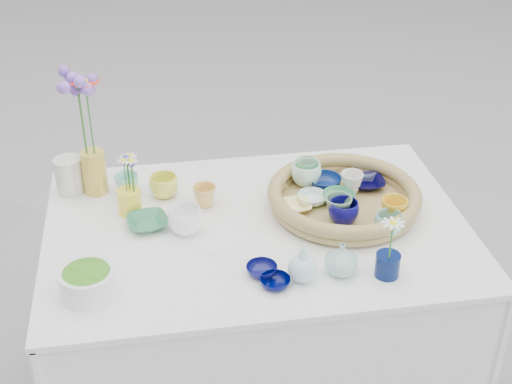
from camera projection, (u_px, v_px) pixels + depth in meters
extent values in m
imported|color=navy|center=(325.00, 182.00, 2.29)|extent=(0.11, 0.11, 0.03)
imported|color=black|center=(367.00, 183.00, 2.29)|extent=(0.11, 0.11, 0.03)
imported|color=gold|center=(394.00, 210.00, 2.11)|extent=(0.09, 0.09, 0.07)
imported|color=#449867|center=(339.00, 198.00, 2.21)|extent=(0.11, 0.11, 0.03)
imported|color=#638F67|center=(338.00, 208.00, 2.12)|extent=(0.10, 0.10, 0.07)
imported|color=silver|center=(312.00, 199.00, 2.20)|extent=(0.12, 0.12, 0.03)
imported|color=#C7F7DD|center=(306.00, 174.00, 2.29)|extent=(0.10, 0.10, 0.08)
imported|color=silver|center=(352.00, 183.00, 2.25)|extent=(0.08, 0.08, 0.07)
imported|color=#B0D3F7|center=(364.00, 172.00, 2.35)|extent=(0.10, 0.10, 0.03)
imported|color=#0B085E|center=(344.00, 212.00, 2.10)|extent=(0.12, 0.12, 0.07)
imported|color=#FFEC89|center=(297.00, 206.00, 2.17)|extent=(0.09, 0.09, 0.02)
imported|color=#84C2AB|center=(389.00, 224.00, 2.05)|extent=(0.09, 0.09, 0.07)
imported|color=#55A76B|center=(306.00, 169.00, 2.33)|extent=(0.09, 0.09, 0.06)
imported|color=#E3E04C|center=(164.00, 186.00, 2.26)|extent=(0.10, 0.10, 0.07)
imported|color=#E4B253|center=(205.00, 196.00, 2.22)|extent=(0.09, 0.09, 0.07)
imported|color=#327F54|center=(147.00, 223.00, 2.12)|extent=(0.14, 0.14, 0.03)
imported|color=white|center=(185.00, 221.00, 2.09)|extent=(0.11, 0.11, 0.08)
imported|color=#0B0C4F|center=(262.00, 270.00, 1.93)|extent=(0.10, 0.10, 0.03)
imported|color=#8AD6C4|center=(127.00, 185.00, 2.27)|extent=(0.09, 0.09, 0.07)
imported|color=#00043E|center=(275.00, 282.00, 1.88)|extent=(0.09, 0.09, 0.03)
imported|color=#8AC1B5|center=(342.00, 259.00, 1.91)|extent=(0.11, 0.11, 0.10)
cylinder|color=#071545|center=(387.00, 265.00, 1.91)|extent=(0.09, 0.09, 0.07)
cylinder|color=gold|center=(94.00, 172.00, 2.27)|extent=(0.09, 0.09, 0.14)
cylinder|color=yellow|center=(129.00, 202.00, 2.18)|extent=(0.09, 0.09, 0.08)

